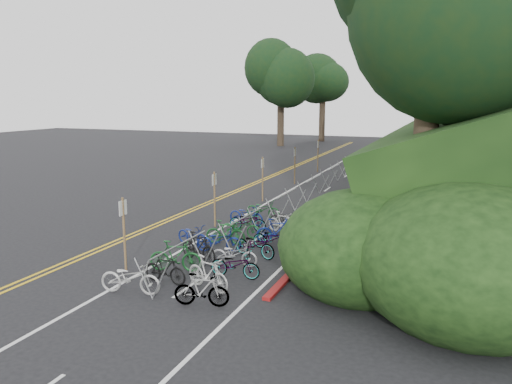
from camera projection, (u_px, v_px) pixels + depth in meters
ground at (139, 257)px, 18.20m from camera, size 120.00×120.00×0.00m
road_markings at (257, 204)px, 27.18m from camera, size 7.47×80.00×0.01m
red_curb at (357, 204)px, 27.06m from camera, size 0.25×28.00×0.10m
embankment at (499, 150)px, 30.37m from camera, size 14.30×48.14×9.11m
tree_cluster at (454, 2)px, 32.53m from camera, size 32.81×54.34×19.03m
bike_rack_front at (180, 254)px, 15.67m from camera, size 1.17×3.38×1.23m
bike_racks_rest at (314, 183)px, 28.81m from camera, size 1.14×23.00×1.17m
signpost_near at (124, 229)px, 16.55m from camera, size 0.08×0.40×2.52m
signposts_rest at (280, 169)px, 30.49m from camera, size 0.08×18.40×2.50m
bike_front at (193, 235)px, 19.63m from camera, size 1.03×1.71×0.85m
bike_valet at (233, 240)px, 18.69m from camera, size 3.35×12.09×1.07m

